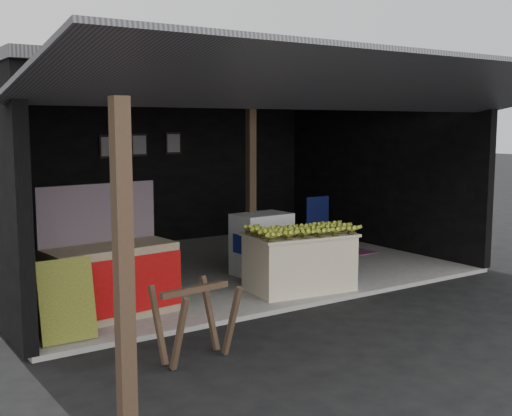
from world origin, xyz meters
TOP-DOWN VIEW (x-y plane):
  - ground at (0.00, 0.00)m, footprint 80.00×80.00m
  - concrete_slab at (0.00, 2.50)m, footprint 7.00×5.00m
  - shophouse at (0.00, 2.82)m, footprint 7.40×7.29m
  - banana_table at (0.24, 0.60)m, footprint 1.52×1.05m
  - banana_pile at (0.24, 0.60)m, footprint 1.39×0.94m
  - white_crate at (0.33, 1.65)m, footprint 0.86×0.61m
  - neighbor_stall at (-2.35, 0.88)m, footprint 1.56×0.83m
  - green_signboard at (-3.05, 0.29)m, footprint 0.58×0.20m
  - sawhorse at (-2.14, -0.82)m, footprint 0.77×0.73m
  - water_barrel at (1.08, 0.68)m, footprint 0.32×0.32m
  - plastic_chair at (2.05, 2.34)m, footprint 0.49×0.49m
  - magenta_rug at (2.21, 2.34)m, footprint 1.50×1.00m
  - picture_frames at (-0.17, 4.89)m, footprint 1.62×0.04m

SIDE VIEW (x-z plane):
  - ground at x=0.00m, z-range 0.00..0.00m
  - concrete_slab at x=0.00m, z-range 0.00..0.06m
  - magenta_rug at x=2.21m, z-range 0.06..0.07m
  - water_barrel at x=1.08m, z-range 0.06..0.53m
  - banana_table at x=0.24m, z-range 0.06..0.84m
  - sawhorse at x=-2.14m, z-range 0.10..0.85m
  - green_signboard at x=-3.05m, z-range 0.06..0.92m
  - white_crate at x=0.33m, z-range 0.06..0.98m
  - neighbor_stall at x=-2.35m, z-range -0.25..1.30m
  - plastic_chair at x=2.05m, z-range 0.15..1.15m
  - banana_pile at x=0.24m, z-range 0.84..0.99m
  - picture_frames at x=-0.17m, z-range 1.70..2.16m
  - shophouse at x=0.00m, z-range 0.59..3.61m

